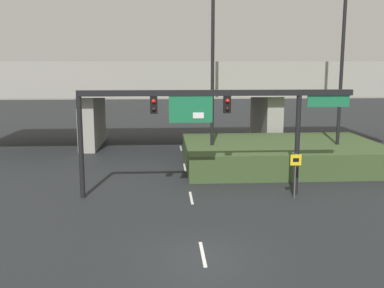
# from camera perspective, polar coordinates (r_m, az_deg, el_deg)

# --- Properties ---
(ground_plane) EXTENTS (160.00, 160.00, 0.00)m
(ground_plane) POSITION_cam_1_polar(r_m,az_deg,el_deg) (17.93, 1.42, -13.98)
(ground_plane) COLOR black
(lane_markings) EXTENTS (0.14, 24.95, 0.01)m
(lane_markings) POSITION_cam_1_polar(r_m,az_deg,el_deg) (28.72, -0.57, -4.66)
(lane_markings) COLOR silver
(lane_markings) RESTS_ON ground
(signal_gantry) EXTENTS (15.14, 0.44, 5.94)m
(signal_gantry) POSITION_cam_1_polar(r_m,az_deg,el_deg) (24.66, 2.14, 4.20)
(signal_gantry) COLOR black
(signal_gantry) RESTS_ON ground
(speed_limit_sign) EXTENTS (0.60, 0.11, 2.55)m
(speed_limit_sign) POSITION_cam_1_polar(r_m,az_deg,el_deg) (25.11, 12.99, -3.18)
(speed_limit_sign) COLOR #4C4C4C
(speed_limit_sign) RESTS_ON ground
(highway_light_pole_near) EXTENTS (0.70, 0.36, 15.69)m
(highway_light_pole_near) POSITION_cam_1_polar(r_m,az_deg,el_deg) (31.10, 2.64, 11.75)
(highway_light_pole_near) COLOR black
(highway_light_pole_near) RESTS_ON ground
(highway_light_pole_far) EXTENTS (0.70, 0.36, 16.51)m
(highway_light_pole_far) POSITION_cam_1_polar(r_m,az_deg,el_deg) (33.04, 18.62, 11.86)
(highway_light_pole_far) COLOR black
(highway_light_pole_far) RESTS_ON ground
(overpass_bridge) EXTENTS (37.34, 9.39, 7.54)m
(overpass_bridge) POSITION_cam_1_polar(r_m,az_deg,el_deg) (40.85, -1.55, 7.22)
(overpass_bridge) COLOR gray
(overpass_bridge) RESTS_ON ground
(grass_embankment) EXTENTS (13.99, 9.41, 1.72)m
(grass_embankment) POSITION_cam_1_polar(r_m,az_deg,el_deg) (33.34, 11.27, -1.28)
(grass_embankment) COLOR #384C28
(grass_embankment) RESTS_ON ground
(parked_sedan_near_right) EXTENTS (4.49, 2.29, 1.50)m
(parked_sedan_near_right) POSITION_cam_1_polar(r_m,az_deg,el_deg) (31.35, 17.67, -2.60)
(parked_sedan_near_right) COLOR gray
(parked_sedan_near_right) RESTS_ON ground
(parked_sedan_mid_right) EXTENTS (4.66, 2.31, 1.35)m
(parked_sedan_mid_right) POSITION_cam_1_polar(r_m,az_deg,el_deg) (32.48, 22.18, -2.55)
(parked_sedan_mid_right) COLOR navy
(parked_sedan_mid_right) RESTS_ON ground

